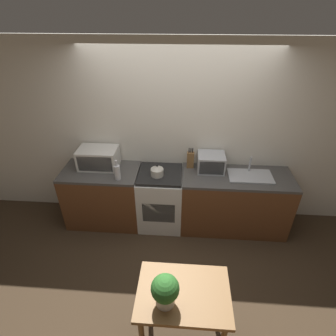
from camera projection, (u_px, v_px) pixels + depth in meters
ground_plane at (172, 252)px, 3.60m from camera, size 16.00×16.00×0.00m
wall_back at (177, 137)px, 3.71m from camera, size 10.00×0.06×2.60m
counter_left_run at (104, 196)px, 3.94m from camera, size 1.09×0.62×0.90m
counter_right_run at (234, 202)px, 3.82m from camera, size 1.52×0.62×0.90m
stove_range at (161, 199)px, 3.88m from camera, size 0.63×0.62×0.90m
kettle at (157, 171)px, 3.56m from camera, size 0.18×0.18×0.18m
microwave at (98, 158)px, 3.72m from camera, size 0.55×0.36×0.28m
bottle at (117, 172)px, 3.46m from camera, size 0.08×0.08×0.29m
knife_block at (190, 160)px, 3.71m from camera, size 0.10×0.06×0.31m
toaster_oven at (211, 163)px, 3.64m from camera, size 0.37×0.31×0.25m
sink_basin at (250, 175)px, 3.56m from camera, size 0.59×0.34×0.24m
dining_table at (183, 300)px, 2.36m from camera, size 0.82×0.58×0.76m
potted_plant at (166, 290)px, 2.12m from camera, size 0.24×0.24×0.31m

